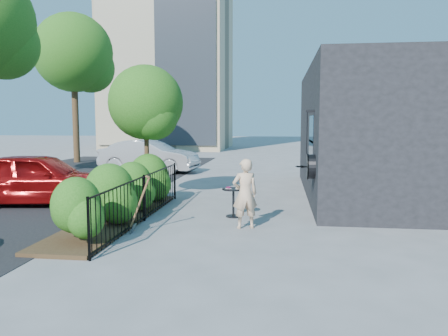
# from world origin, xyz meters

# --- Properties ---
(ground) EXTENTS (120.00, 120.00, 0.00)m
(ground) POSITION_xyz_m (0.00, 0.00, 0.00)
(ground) COLOR gray
(ground) RESTS_ON ground
(shop_building) EXTENTS (6.22, 9.00, 4.00)m
(shop_building) POSITION_xyz_m (5.50, 4.50, 2.00)
(shop_building) COLOR black
(shop_building) RESTS_ON ground
(fence) EXTENTS (0.05, 6.05, 1.10)m
(fence) POSITION_xyz_m (-1.50, 0.00, 0.56)
(fence) COLOR black
(fence) RESTS_ON ground
(planting_bed) EXTENTS (1.30, 6.00, 0.08)m
(planting_bed) POSITION_xyz_m (-2.20, 0.00, 0.04)
(planting_bed) COLOR #382616
(planting_bed) RESTS_ON ground
(shrubs) EXTENTS (1.10, 5.60, 1.24)m
(shrubs) POSITION_xyz_m (-2.10, 0.10, 0.70)
(shrubs) COLOR #1E5814
(shrubs) RESTS_ON ground
(patio_tree) EXTENTS (2.20, 2.20, 3.94)m
(patio_tree) POSITION_xyz_m (-2.24, 2.76, 2.76)
(patio_tree) COLOR #3F2B19
(patio_tree) RESTS_ON ground
(street) EXTENTS (9.00, 30.00, 0.01)m
(street) POSITION_xyz_m (-7.00, 3.00, 0.00)
(street) COLOR black
(street) RESTS_ON ground
(street_tree_far) EXTENTS (4.40, 4.40, 8.28)m
(street_tree_far) POSITION_xyz_m (-9.94, 13.96, 5.92)
(street_tree_far) COLOR #3F2B19
(street_tree_far) RESTS_ON ground
(cafe_table) EXTENTS (0.56, 0.56, 0.75)m
(cafe_table) POSITION_xyz_m (0.53, 0.72, 0.49)
(cafe_table) COLOR black
(cafe_table) RESTS_ON ground
(woman) EXTENTS (0.65, 0.53, 1.54)m
(woman) POSITION_xyz_m (0.91, -0.39, 0.77)
(woman) COLOR #DDB38F
(woman) RESTS_ON ground
(shovel) EXTENTS (0.46, 0.16, 1.26)m
(shovel) POSITION_xyz_m (-1.25, -1.15, 0.55)
(shovel) COLOR brown
(shovel) RESTS_ON ground
(car_red) EXTENTS (4.56, 2.36, 1.48)m
(car_red) POSITION_xyz_m (-5.08, 1.62, 0.74)
(car_red) COLOR maroon
(car_red) RESTS_ON ground
(car_silver) EXTENTS (4.72, 2.16, 1.50)m
(car_silver) POSITION_xyz_m (-4.38, 9.74, 0.75)
(car_silver) COLOR #A2A2A6
(car_silver) RESTS_ON ground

